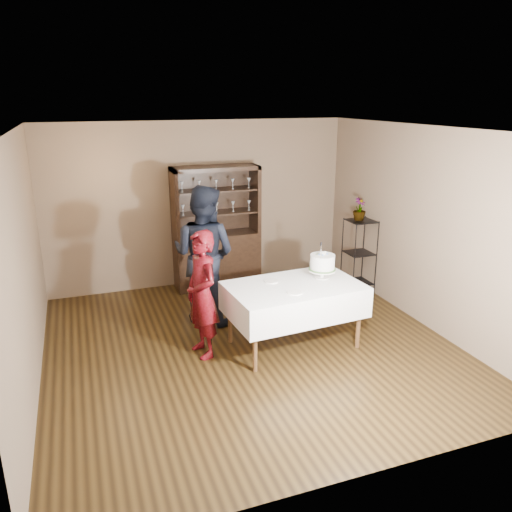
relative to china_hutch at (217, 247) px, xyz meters
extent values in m
plane|color=black|center=(-0.20, -2.25, -0.66)|extent=(5.00, 5.00, 0.00)
plane|color=silver|center=(-0.20, -2.25, 2.04)|extent=(5.00, 5.00, 0.00)
cube|color=brown|center=(-0.20, 0.25, 0.69)|extent=(5.00, 0.02, 2.70)
cube|color=brown|center=(-2.70, -2.25, 0.69)|extent=(0.02, 5.00, 2.70)
cube|color=brown|center=(2.30, -2.25, 0.69)|extent=(0.02, 5.00, 2.70)
cube|color=black|center=(0.00, -0.01, -0.21)|extent=(1.40, 0.48, 0.90)
cube|color=black|center=(0.00, 0.21, 0.79)|extent=(1.40, 0.03, 1.10)
cube|color=black|center=(0.00, -0.01, 1.31)|extent=(1.40, 0.48, 0.06)
cube|color=black|center=(0.00, -0.01, 0.59)|extent=(1.28, 0.42, 0.02)
cube|color=black|center=(0.00, -0.01, 0.96)|extent=(1.28, 0.42, 0.02)
cylinder|color=black|center=(1.88, -1.25, -0.06)|extent=(0.02, 0.02, 1.20)
cylinder|color=black|center=(2.28, -1.25, -0.06)|extent=(0.02, 0.02, 1.20)
cylinder|color=black|center=(1.88, -0.85, -0.06)|extent=(0.02, 0.02, 1.20)
cylinder|color=black|center=(2.28, -0.85, -0.06)|extent=(0.02, 0.02, 1.20)
cube|color=black|center=(2.08, -1.05, -0.51)|extent=(0.40, 0.40, 0.02)
cube|color=black|center=(2.08, -1.05, -0.01)|extent=(0.40, 0.40, 0.01)
cube|color=black|center=(2.08, -1.05, 0.52)|extent=(0.40, 0.40, 0.02)
cube|color=silver|center=(0.33, -2.41, -0.03)|extent=(1.71, 1.13, 0.38)
cylinder|color=#4D321C|center=(-0.35, -2.86, -0.27)|extent=(0.06, 0.06, 0.78)
cylinder|color=#4D321C|center=(1.07, -2.75, -0.27)|extent=(0.06, 0.06, 0.78)
cylinder|color=#4D321C|center=(-0.41, -2.07, -0.27)|extent=(0.06, 0.06, 0.78)
cylinder|color=#4D321C|center=(1.01, -1.97, -0.27)|extent=(0.06, 0.06, 0.78)
imported|color=#390605|center=(-0.81, -2.24, 0.13)|extent=(0.48, 0.64, 1.58)
imported|color=black|center=(-0.53, -1.26, 0.30)|extent=(1.19, 1.17, 1.93)
cylinder|color=white|center=(0.77, -2.30, 0.17)|extent=(0.20, 0.20, 0.01)
cylinder|color=white|center=(0.77, -2.30, 0.21)|extent=(0.05, 0.05, 0.10)
cylinder|color=white|center=(0.77, -2.30, 0.27)|extent=(0.35, 0.35, 0.01)
cylinder|color=#416C33|center=(0.77, -2.30, 0.28)|extent=(0.34, 0.34, 0.02)
cylinder|color=white|center=(0.77, -2.30, 0.37)|extent=(0.38, 0.38, 0.20)
sphere|color=#597FBF|center=(0.79, -2.30, 0.48)|extent=(0.02, 0.02, 0.02)
cube|color=white|center=(0.73, -2.32, 0.54)|extent=(0.02, 0.02, 0.14)
cube|color=black|center=(0.73, -2.32, 0.62)|extent=(0.03, 0.02, 0.05)
cylinder|color=white|center=(0.22, -2.66, 0.17)|extent=(0.19, 0.19, 0.01)
cylinder|color=white|center=(0.10, -2.21, 0.17)|extent=(0.21, 0.21, 0.01)
imported|color=#416C33|center=(2.06, -1.02, 0.70)|extent=(0.27, 0.27, 0.35)
camera|label=1|loc=(-2.09, -7.68, 2.39)|focal=35.00mm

